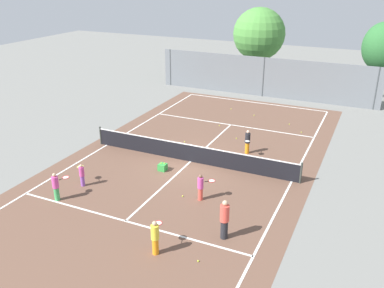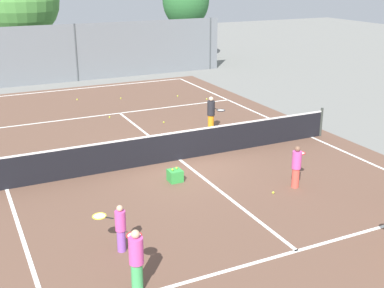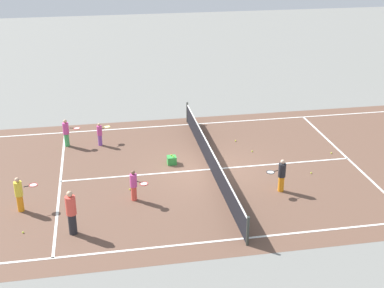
{
  "view_description": "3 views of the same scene",
  "coord_description": "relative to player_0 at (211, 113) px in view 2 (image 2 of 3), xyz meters",
  "views": [
    {
      "loc": [
        8.65,
        -18.54,
        9.62
      ],
      "look_at": [
        0.37,
        -0.62,
        1.34
      ],
      "focal_mm": 38.89,
      "sensor_mm": 36.0,
      "label": 1
    },
    {
      "loc": [
        -6.44,
        -14.27,
        6.0
      ],
      "look_at": [
        0.18,
        -0.59,
        0.72
      ],
      "focal_mm": 46.93,
      "sensor_mm": 36.0,
      "label": 2
    },
    {
      "loc": [
        20.5,
        -4.54,
        10.25
      ],
      "look_at": [
        -0.13,
        -0.79,
        1.22
      ],
      "focal_mm": 50.03,
      "sensor_mm": 36.0,
      "label": 3
    }
  ],
  "objects": [
    {
      "name": "perimeter_fence",
      "position": [
        -2.44,
        11.65,
        0.88
      ],
      "size": [
        18.0,
        0.12,
        3.2
      ],
      "color": "slate",
      "rests_on": "ground_plane"
    },
    {
      "name": "player_5",
      "position": [
        -6.18,
        -8.56,
        -0.02
      ],
      "size": [
        0.5,
        0.87,
        1.35
      ],
      "color": "#3FA559",
      "rests_on": "ground_plane"
    },
    {
      "name": "ground_plane",
      "position": [
        -2.44,
        -2.35,
        -0.72
      ],
      "size": [
        80.0,
        80.0,
        0.0
      ],
      "primitive_type": "plane",
      "color": "slate"
    },
    {
      "name": "tennis_ball_3",
      "position": [
        -5.28,
        -0.48,
        -0.69
      ],
      "size": [
        0.07,
        0.07,
        0.07
      ],
      "primitive_type": "sphere",
      "color": "#CCE533",
      "rests_on": "ground_plane"
    },
    {
      "name": "player_3",
      "position": [
        -6.02,
        -6.99,
        -0.12
      ],
      "size": [
        0.72,
        0.72,
        1.14
      ],
      "color": "purple",
      "rests_on": "ground_plane"
    },
    {
      "name": "player_4",
      "position": [
        -0.3,
        -5.82,
        -0.06
      ],
      "size": [
        0.76,
        0.74,
        1.27
      ],
      "color": "#E54C3F",
      "rests_on": "ground_plane"
    },
    {
      "name": "tennis_ball_7",
      "position": [
        2.17,
        4.57,
        -0.69
      ],
      "size": [
        0.07,
        0.07,
        0.07
      ],
      "primitive_type": "sphere",
      "color": "#CCE533",
      "rests_on": "ground_plane"
    },
    {
      "name": "tree_1",
      "position": [
        -4.47,
        16.76,
        3.52
      ],
      "size": [
        4.71,
        4.71,
        6.61
      ],
      "color": "brown",
      "rests_on": "ground_plane"
    },
    {
      "name": "tennis_ball_5",
      "position": [
        -3.92,
        -0.03,
        -0.69
      ],
      "size": [
        0.07,
        0.07,
        0.07
      ],
      "primitive_type": "sphere",
      "color": "#CCE533",
      "rests_on": "ground_plane"
    },
    {
      "name": "tennis_net",
      "position": [
        -2.44,
        -2.35,
        -0.21
      ],
      "size": [
        11.9,
        0.1,
        1.1
      ],
      "color": "#333833",
      "rests_on": "ground_plane"
    },
    {
      "name": "tree_0",
      "position": [
        6.0,
        15.09,
        3.37
      ],
      "size": [
        3.16,
        3.07,
        6.01
      ],
      "color": "brown",
      "rests_on": "ground_plane"
    },
    {
      "name": "tennis_ball_1",
      "position": [
        -1.26,
        1.82,
        -0.69
      ],
      "size": [
        0.07,
        0.07,
        0.07
      ],
      "primitive_type": "sphere",
      "color": "#CCE533",
      "rests_on": "ground_plane"
    },
    {
      "name": "tennis_ball_2",
      "position": [
        -1.16,
        -5.95,
        -0.69
      ],
      "size": [
        0.07,
        0.07,
        0.07
      ],
      "primitive_type": "sphere",
      "color": "#CCE533",
      "rests_on": "ground_plane"
    },
    {
      "name": "court_surface",
      "position": [
        -2.44,
        -2.35,
        -0.72
      ],
      "size": [
        13.0,
        25.0,
        0.01
      ],
      "color": "brown",
      "rests_on": "ground_plane"
    },
    {
      "name": "tennis_ball_10",
      "position": [
        -1.57,
        6.55,
        -0.69
      ],
      "size": [
        0.07,
        0.07,
        0.07
      ],
      "primitive_type": "sphere",
      "color": "#CCE533",
      "rests_on": "ground_plane"
    },
    {
      "name": "player_0",
      "position": [
        0.0,
        0.0,
        0.0
      ],
      "size": [
        0.49,
        0.88,
        1.38
      ],
      "color": "orange",
      "rests_on": "ground_plane"
    },
    {
      "name": "tennis_ball_8",
      "position": [
        1.13,
        5.75,
        -0.69
      ],
      "size": [
        0.07,
        0.07,
        0.07
      ],
      "primitive_type": "sphere",
      "color": "#CCE533",
      "rests_on": "ground_plane"
    },
    {
      "name": "ball_crate",
      "position": [
        -3.3,
        -3.93,
        -0.54
      ],
      "size": [
        0.4,
        0.4,
        0.43
      ],
      "color": "green",
      "rests_on": "ground_plane"
    },
    {
      "name": "tennis_ball_6",
      "position": [
        -3.56,
        7.24,
        -0.69
      ],
      "size": [
        0.07,
        0.07,
        0.07
      ],
      "primitive_type": "sphere",
      "color": "#CCE533",
      "rests_on": "ground_plane"
    },
    {
      "name": "tennis_ball_4",
      "position": [
        -3.06,
        3.54,
        -0.69
      ],
      "size": [
        0.07,
        0.07,
        0.07
      ],
      "primitive_type": "sphere",
      "color": "#CCE533",
      "rests_on": "ground_plane"
    }
  ]
}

